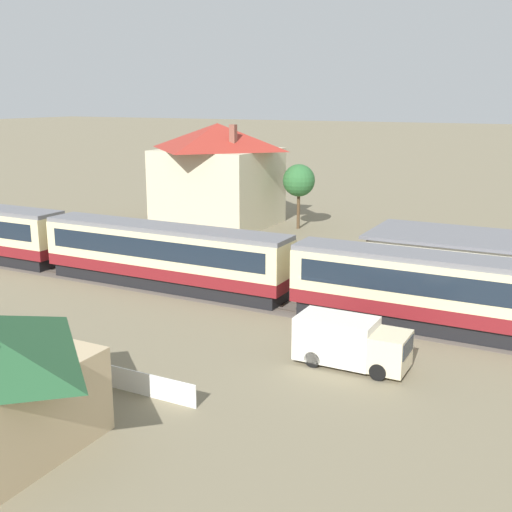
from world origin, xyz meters
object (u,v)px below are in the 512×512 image
object	(u,v)px
delivery_truck_cream	(350,342)
station_house_red_roof	(218,173)
passenger_train	(297,271)
station_building	(455,261)
yard_tree_0	(299,181)

from	to	relation	value
delivery_truck_cream	station_house_red_roof	bearing A→B (deg)	130.58
passenger_train	station_house_red_roof	world-z (taller)	station_house_red_roof
station_building	delivery_truck_cream	world-z (taller)	station_building
delivery_truck_cream	yard_tree_0	bearing A→B (deg)	117.95
passenger_train	station_house_red_roof	xyz separation A→B (m)	(-17.81, 20.76, 2.84)
passenger_train	yard_tree_0	distance (m)	24.76
station_house_red_roof	passenger_train	bearing A→B (deg)	-49.38
yard_tree_0	delivery_truck_cream	bearing A→B (deg)	-62.05
passenger_train	station_building	xyz separation A→B (m)	(7.65, 8.94, -0.50)
passenger_train	station_house_red_roof	distance (m)	27.50
station_building	station_house_red_roof	size ratio (longest dim) A/B	1.01
station_house_red_roof	delivery_truck_cream	xyz separation A→B (m)	(23.55, -27.50, -4.00)
passenger_train	station_building	world-z (taller)	passenger_train
station_building	delivery_truck_cream	bearing A→B (deg)	-96.94
station_house_red_roof	delivery_truck_cream	world-z (taller)	station_house_red_roof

